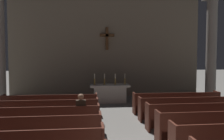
% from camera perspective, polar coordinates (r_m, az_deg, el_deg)
% --- Properties ---
extents(pew_left_row_3, '(3.95, 0.50, 0.95)m').
position_cam_1_polar(pew_left_row_3, '(6.57, -20.91, -14.86)').
color(pew_left_row_3, '#4C2319').
rests_on(pew_left_row_3, ground).
extents(pew_left_row_4, '(3.95, 0.50, 0.95)m').
position_cam_1_polar(pew_left_row_4, '(7.62, -18.67, -12.30)').
color(pew_left_row_4, '#4C2319').
rests_on(pew_left_row_4, ground).
extents(pew_left_row_5, '(3.95, 0.50, 0.95)m').
position_cam_1_polar(pew_left_row_5, '(8.69, -17.00, -10.35)').
color(pew_left_row_5, '#4C2319').
rests_on(pew_left_row_5, ground).
extents(pew_left_row_6, '(3.95, 0.50, 0.95)m').
position_cam_1_polar(pew_left_row_6, '(9.77, -15.72, -8.82)').
color(pew_left_row_6, '#4C2319').
rests_on(pew_left_row_6, ground).
extents(pew_right_row_3, '(3.95, 0.50, 0.95)m').
position_cam_1_polar(pew_right_row_3, '(7.47, 26.67, -12.79)').
color(pew_right_row_3, '#4C2319').
rests_on(pew_right_row_3, ground).
extents(pew_right_row_4, '(3.95, 0.50, 0.95)m').
position_cam_1_polar(pew_right_row_4, '(8.40, 22.45, -10.91)').
color(pew_right_row_4, '#4C2319').
rests_on(pew_right_row_4, ground).
extents(pew_right_row_5, '(3.95, 0.50, 0.95)m').
position_cam_1_polar(pew_right_row_5, '(9.38, 19.13, -9.38)').
color(pew_right_row_5, '#4C2319').
rests_on(pew_right_row_5, ground).
extents(pew_right_row_6, '(3.95, 0.50, 0.95)m').
position_cam_1_polar(pew_right_row_6, '(10.40, 16.47, -8.11)').
color(pew_right_row_6, '#4C2319').
rests_on(pew_right_row_6, ground).
extents(column_right_second, '(0.84, 0.84, 5.90)m').
position_cam_1_polar(column_right_second, '(13.49, 24.50, 4.48)').
color(column_right_second, gray).
rests_on(column_right_second, ground).
extents(altar, '(2.20, 0.90, 1.01)m').
position_cam_1_polar(altar, '(12.25, -0.56, -6.01)').
color(altar, '#BCB7AD').
rests_on(altar, ground).
extents(candlestick_outer_left, '(0.16, 0.16, 0.60)m').
position_cam_1_polar(candlestick_outer_left, '(12.11, -4.58, -2.95)').
color(candlestick_outer_left, '#B79338').
rests_on(candlestick_outer_left, altar).
extents(candlestick_inner_left, '(0.16, 0.16, 0.60)m').
position_cam_1_polar(candlestick_inner_left, '(12.14, -1.98, -2.93)').
color(candlestick_inner_left, '#B79338').
rests_on(candlestick_inner_left, altar).
extents(candlestick_inner_right, '(0.16, 0.16, 0.60)m').
position_cam_1_polar(candlestick_inner_right, '(12.19, 0.84, -2.90)').
color(candlestick_inner_right, '#B79338').
rests_on(candlestick_inner_right, altar).
extents(candlestick_outer_right, '(0.16, 0.16, 0.60)m').
position_cam_1_polar(candlestick_outer_right, '(12.27, 3.39, -2.87)').
color(candlestick_outer_right, '#B79338').
rests_on(candlestick_outer_right, altar).
extents(apse_with_cross, '(12.27, 0.42, 6.77)m').
position_cam_1_polar(apse_with_cross, '(14.31, -1.40, 6.77)').
color(apse_with_cross, gray).
rests_on(apse_with_cross, ground).
extents(lone_worshipper, '(0.32, 0.43, 1.32)m').
position_cam_1_polar(lone_worshipper, '(7.43, -8.10, -10.85)').
color(lone_worshipper, '#26262B').
rests_on(lone_worshipper, ground).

